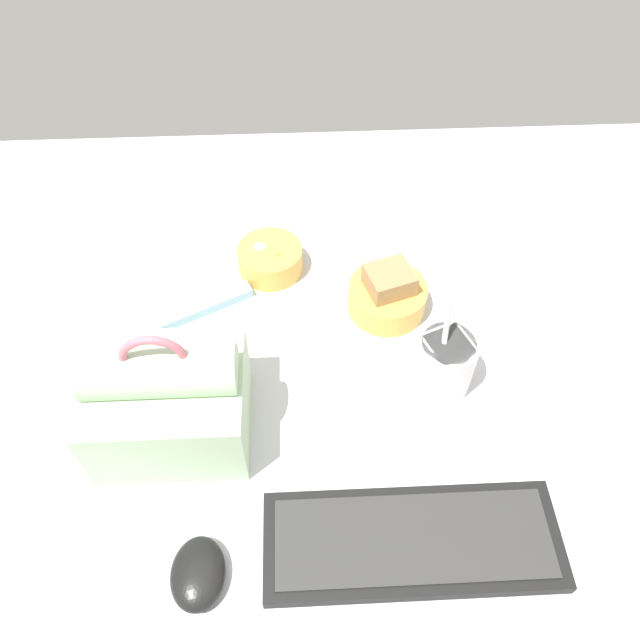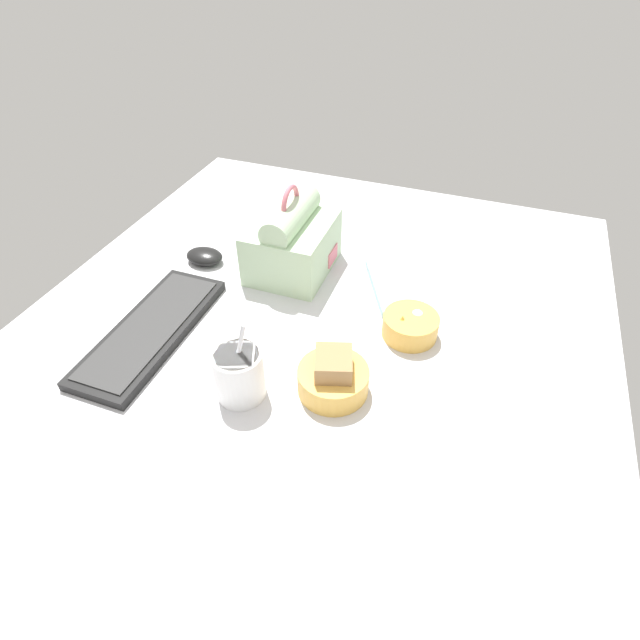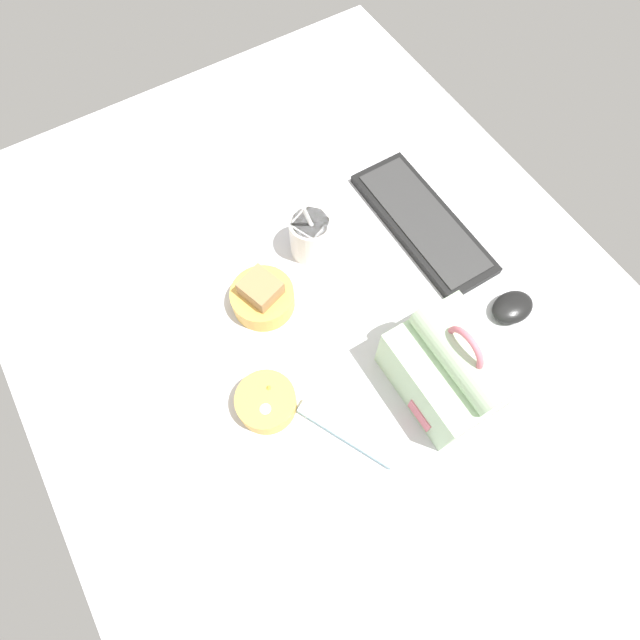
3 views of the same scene
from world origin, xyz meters
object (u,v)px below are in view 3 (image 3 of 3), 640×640
object	(u,v)px
bento_bowl_snacks	(266,402)
computer_mouse	(512,307)
bento_bowl_sandwich	(263,297)
chopstick_case	(346,434)
soup_cup	(311,235)
keyboard	(423,223)
lunch_bag	(451,368)

from	to	relation	value
bento_bowl_snacks	computer_mouse	world-z (taller)	bento_bowl_snacks
bento_bowl_sandwich	chopstick_case	bearing A→B (deg)	-0.22
soup_cup	bento_bowl_sandwich	distance (cm)	15.21
keyboard	computer_mouse	distance (cm)	24.45
soup_cup	bento_bowl_sandwich	world-z (taller)	soup_cup
computer_mouse	chopstick_case	bearing A→B (deg)	-84.91
lunch_bag	chopstick_case	size ratio (longest dim) A/B	1.13
keyboard	chopstick_case	size ratio (longest dim) A/B	1.98
keyboard	bento_bowl_sandwich	bearing A→B (deg)	-91.82
keyboard	chopstick_case	distance (cm)	45.69
keyboard	bento_bowl_snacks	distance (cm)	48.02
lunch_bag	bento_bowl_snacks	xyz separation A→B (cm)	(-12.22, -28.36, -4.64)
bento_bowl_sandwich	computer_mouse	xyz separation A→B (cm)	(25.45, 38.82, -1.44)
bento_bowl_snacks	computer_mouse	bearing A→B (deg)	80.62
lunch_bag	bento_bowl_snacks	distance (cm)	31.22
bento_bowl_sandwich	bento_bowl_snacks	world-z (taller)	bento_bowl_sandwich
lunch_bag	bento_bowl_snacks	world-z (taller)	lunch_bag
bento_bowl_sandwich	bento_bowl_snacks	size ratio (longest dim) A/B	1.15
keyboard	bento_bowl_snacks	world-z (taller)	bento_bowl_snacks
lunch_bag	bento_bowl_sandwich	world-z (taller)	lunch_bag
bento_bowl_sandwich	bento_bowl_snacks	bearing A→B (deg)	-26.99
lunch_bag	soup_cup	distance (cm)	36.10
lunch_bag	soup_cup	xyz separation A→B (cm)	(-35.61, -5.49, -2.21)
chopstick_case	bento_bowl_sandwich	bearing A→B (deg)	179.78
lunch_bag	chopstick_case	distance (cm)	20.49
keyboard	computer_mouse	bearing A→B (deg)	6.21
keyboard	chopstick_case	xyz separation A→B (cm)	(27.77, -36.28, -0.22)
keyboard	lunch_bag	bearing A→B (deg)	-30.34
keyboard	bento_bowl_snacks	xyz separation A→B (cm)	(16.41, -45.11, 1.31)
keyboard	bento_bowl_snacks	size ratio (longest dim) A/B	3.34
chopstick_case	bento_bowl_snacks	bearing A→B (deg)	-142.12
bento_bowl_sandwich	computer_mouse	size ratio (longest dim) A/B	1.41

